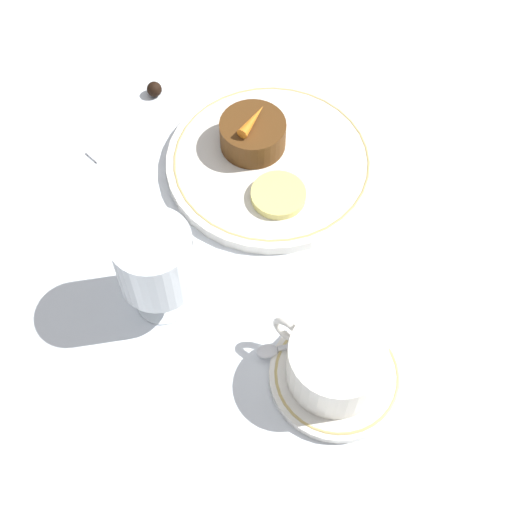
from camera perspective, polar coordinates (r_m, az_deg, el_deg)
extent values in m
plane|color=white|center=(0.84, 2.62, 5.09)|extent=(3.00, 3.00, 0.00)
cylinder|color=white|center=(0.86, 1.22, 7.46)|extent=(0.25, 0.25, 0.01)
torus|color=tan|center=(0.86, 1.23, 7.70)|extent=(0.24, 0.24, 0.00)
cylinder|color=white|center=(0.73, 6.43, -9.50)|extent=(0.14, 0.14, 0.01)
torus|color=tan|center=(0.72, 6.47, -9.39)|extent=(0.13, 0.13, 0.00)
cylinder|color=white|center=(0.70, 6.39, -8.49)|extent=(0.09, 0.09, 0.06)
cylinder|color=brown|center=(0.69, 6.42, -8.37)|extent=(0.08, 0.08, 0.04)
torus|color=white|center=(0.71, 2.56, -5.95)|extent=(0.04, 0.01, 0.04)
cube|color=silver|center=(0.74, 5.50, -6.69)|extent=(0.07, 0.08, 0.00)
ellipsoid|color=silver|center=(0.73, 0.90, -7.62)|extent=(0.03, 0.03, 0.00)
cylinder|color=silver|center=(0.77, -7.38, -3.45)|extent=(0.06, 0.06, 0.01)
cylinder|color=silver|center=(0.75, -7.58, -2.61)|extent=(0.01, 0.01, 0.04)
cylinder|color=silver|center=(0.70, -8.12, -0.33)|extent=(0.08, 0.08, 0.07)
cylinder|color=#470A14|center=(0.71, -7.97, -0.94)|extent=(0.07, 0.07, 0.04)
cube|color=silver|center=(0.94, -7.11, 11.99)|extent=(0.03, 0.15, 0.01)
cube|color=silver|center=(0.90, -11.82, 8.60)|extent=(0.03, 0.05, 0.01)
cylinder|color=#563314|center=(0.86, -0.26, 9.72)|extent=(0.08, 0.08, 0.04)
cone|color=orange|center=(0.84, -0.27, 10.83)|extent=(0.02, 0.05, 0.01)
cylinder|color=#EFE075|center=(0.82, 1.59, 5.03)|extent=(0.06, 0.06, 0.01)
sphere|color=black|center=(0.95, -8.14, 13.07)|extent=(0.02, 0.02, 0.02)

